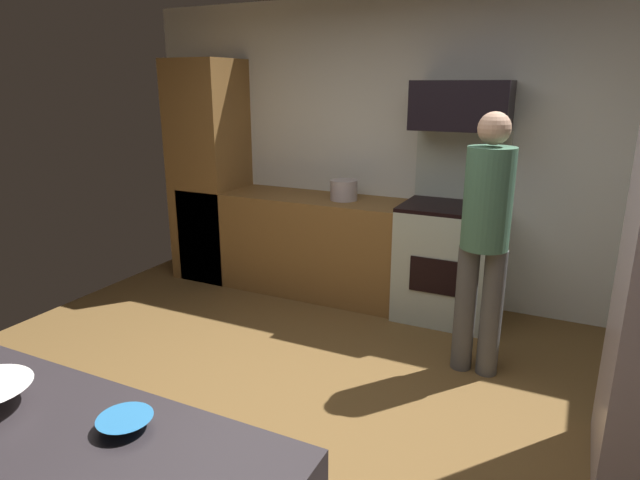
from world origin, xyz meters
name	(u,v)px	position (x,y,z in m)	size (l,w,h in m)	color
ground_plane	(278,430)	(0.00, 0.00, -0.01)	(5.20, 4.80, 0.02)	brown
wall_back	(410,152)	(0.00, 2.34, 1.30)	(5.20, 0.12, 2.60)	silver
lower_cabinet_run	(301,243)	(-0.90, 1.98, 0.45)	(2.40, 0.60, 0.90)	brown
cabinet_column	(210,172)	(-1.90, 1.98, 1.05)	(0.60, 0.60, 2.10)	brown
oven_range	(448,256)	(0.48, 1.97, 0.52)	(0.76, 0.65, 1.53)	#B8C3B5
microwave	(461,106)	(0.48, 2.06, 1.72)	(0.74, 0.38, 0.38)	black
person_cook	(485,233)	(0.87, 1.15, 0.97)	(0.31, 0.30, 1.72)	#4F4F4F
mixing_bowl_small	(125,423)	(0.25, -1.28, 0.92)	(0.16, 0.16, 0.04)	teal
stock_pot	(344,190)	(-0.47, 1.98, 0.99)	(0.24, 0.24, 0.18)	#BFB2B7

